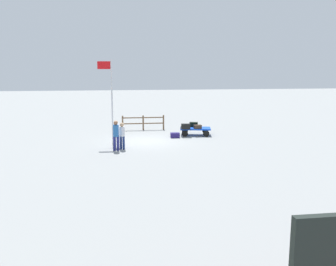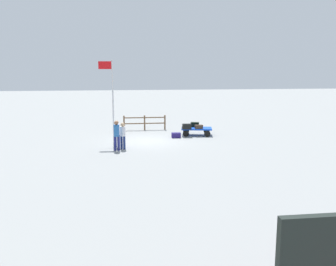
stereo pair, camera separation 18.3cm
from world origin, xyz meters
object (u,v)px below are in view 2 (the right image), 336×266
worker_supervisor (116,133)px  suitcase_navy (199,127)px  worker_lead (117,132)px  suitcase_dark (187,126)px  worker_trailing (123,134)px  suitcase_grey (176,135)px  flagpole (112,96)px  luggage_cart (196,129)px  suitcase_tan (195,125)px

worker_supervisor → suitcase_navy: bearing=-146.1°
worker_lead → suitcase_dark: bearing=-149.4°
worker_lead → worker_supervisor: 0.92m
suitcase_dark → worker_trailing: (4.51, 3.46, 0.20)m
suitcase_grey → flagpole: size_ratio=0.12×
luggage_cart → flagpole: bearing=18.7°
suitcase_navy → worker_supervisor: 6.93m
suitcase_tan → suitcase_navy: 0.87m
suitcase_tan → flagpole: (5.91, 2.47, 2.33)m
worker_trailing → flagpole: (0.62, -1.92, 2.12)m
luggage_cart → worker_lead: size_ratio=1.41×
suitcase_dark → worker_supervisor: (4.88, 3.79, 0.29)m
suitcase_tan → suitcase_grey: suitcase_tan is taller
suitcase_navy → worker_trailing: (5.39, 3.53, 0.25)m
flagpole → suitcase_navy: bearing=-165.0°
luggage_cart → worker_supervisor: (5.65, 4.25, 0.59)m
flagpole → suitcase_grey: bearing=-163.8°
suitcase_grey → worker_trailing: bearing=40.7°
suitcase_navy → worker_lead: 6.44m
luggage_cart → suitcase_tan: suitcase_tan is taller
suitcase_grey → worker_supervisor: 5.44m
suitcase_tan → flagpole: flagpole is taller
suitcase_navy → suitcase_grey: size_ratio=0.87×
luggage_cart → worker_supervisor: 7.09m
luggage_cart → suitcase_dark: 0.95m
suitcase_tan → worker_supervisor: size_ratio=0.38×
suitcase_dark → suitcase_grey: (0.81, 0.28, -0.56)m
suitcase_tan → worker_trailing: bearing=39.7°
suitcase_dark → suitcase_grey: size_ratio=1.01×
suitcase_dark → worker_lead: bearing=30.6°
suitcase_dark → worker_lead: 5.65m
worker_trailing → suitcase_grey: bearing=-139.3°
suitcase_dark → worker_trailing: bearing=37.5°
luggage_cart → worker_supervisor: worker_supervisor is taller
luggage_cart → worker_supervisor: bearing=37.0°
suitcase_navy → worker_trailing: size_ratio=0.35×
suitcase_navy → flagpole: (6.01, 1.61, 2.37)m
worker_lead → suitcase_tan: bearing=-145.9°
suitcase_tan → worker_lead: 6.80m
worker_lead → worker_supervisor: size_ratio=0.95×
worker_trailing → suitcase_dark: bearing=-142.5°
suitcase_tan → worker_supervisor: (5.65, 4.73, 0.31)m
suitcase_navy → luggage_cart: bearing=-75.6°
suitcase_navy → suitcase_dark: bearing=4.6°
luggage_cart → suitcase_dark: (0.77, 0.46, 0.31)m
suitcase_navy → flagpole: size_ratio=0.11×
suitcase_grey → flagpole: flagpole is taller
suitcase_dark → flagpole: 5.84m
luggage_cart → worker_trailing: 6.60m
flagpole → worker_supervisor: bearing=96.6°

